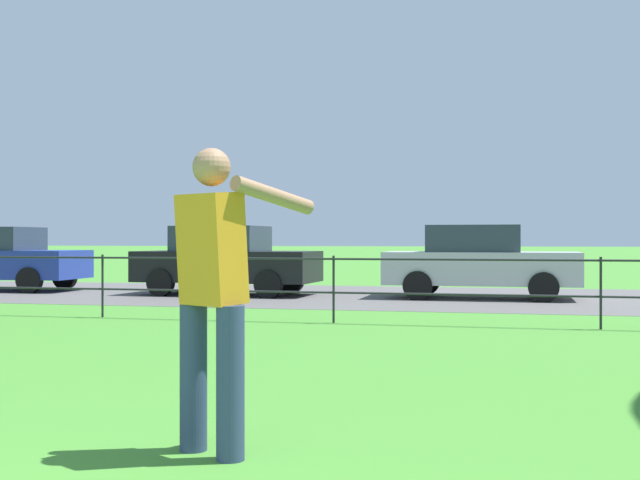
% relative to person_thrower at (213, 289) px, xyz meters
% --- Properties ---
extents(street_strip, '(80.00, 7.37, 0.01)m').
position_rel_person_thrower_xyz_m(street_strip, '(-0.91, 13.16, -0.95)').
color(street_strip, '#565454').
rests_on(street_strip, ground).
extents(park_fence, '(37.72, 0.04, 1.00)m').
position_rel_person_thrower_xyz_m(park_fence, '(-0.91, 7.36, -0.28)').
color(park_fence, '#232328').
rests_on(park_fence, ground).
extents(person_thrower, '(0.75, 0.67, 1.76)m').
position_rel_person_thrower_xyz_m(person_thrower, '(0.00, 0.00, 0.00)').
color(person_thrower, navy).
rests_on(person_thrower, ground).
extents(car_blue_right, '(4.06, 1.92, 1.54)m').
position_rel_person_thrower_xyz_m(car_blue_right, '(-10.46, 12.98, -0.17)').
color(car_blue_right, '#233899').
rests_on(car_blue_right, ground).
extents(car_black_center, '(4.05, 1.90, 1.54)m').
position_rel_person_thrower_xyz_m(car_black_center, '(-4.58, 12.79, -0.17)').
color(car_black_center, black).
rests_on(car_black_center, ground).
extents(car_silver_left, '(4.00, 1.82, 1.54)m').
position_rel_person_thrower_xyz_m(car_silver_left, '(0.99, 12.97, -0.17)').
color(car_silver_left, '#B7BABF').
rests_on(car_silver_left, ground).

